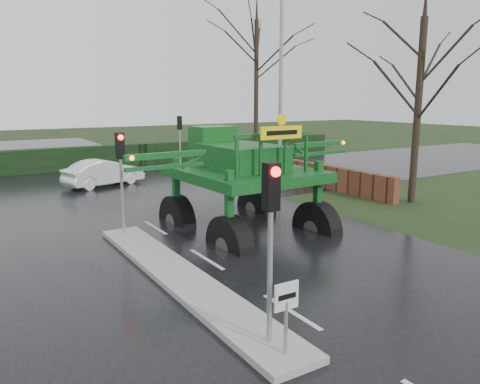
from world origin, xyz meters
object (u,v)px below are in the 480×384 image
traffic_signal_far (180,131)px  crop_sprayer (225,170)px  keep_left_sign (286,307)px  traffic_signal_near (271,215)px  traffic_signal_mid (121,161)px  white_sedan (105,186)px  street_light_right (276,70)px

traffic_signal_far → crop_sprayer: (-5.35, -15.13, -0.15)m
keep_left_sign → traffic_signal_far: traffic_signal_far is taller
traffic_signal_near → traffic_signal_mid: size_ratio=1.00×
traffic_signal_far → traffic_signal_mid: bearing=58.1°
white_sedan → keep_left_sign: bearing=156.7°
traffic_signal_far → white_sedan: traffic_signal_far is taller
keep_left_sign → crop_sprayer: (2.45, 6.38, 1.39)m
traffic_signal_near → white_sedan: traffic_signal_near is taller
traffic_signal_near → white_sedan: 18.62m
keep_left_sign → traffic_signal_far: 22.93m
traffic_signal_far → white_sedan: bearing=25.3°
crop_sprayer → traffic_signal_mid: bearing=131.0°
traffic_signal_near → street_light_right: bearing=53.9°
street_light_right → white_sedan: 10.90m
keep_left_sign → traffic_signal_near: (0.00, 0.49, 1.53)m
keep_left_sign → white_sedan: 18.96m
traffic_signal_far → street_light_right: bearing=101.9°
keep_left_sign → traffic_signal_mid: (0.00, 8.99, 1.53)m
traffic_signal_mid → traffic_signal_far: (7.80, 12.52, 0.00)m
keep_left_sign → crop_sprayer: crop_sprayer is taller
keep_left_sign → white_sedan: bearing=83.6°
keep_left_sign → traffic_signal_mid: 9.12m
traffic_signal_near → white_sedan: size_ratio=0.82×
traffic_signal_mid → traffic_signal_near: bearing=-90.0°
keep_left_sign → traffic_signal_mid: traffic_signal_mid is taller
traffic_signal_near → traffic_signal_far: size_ratio=1.00×
traffic_signal_near → white_sedan: bearing=83.5°
traffic_signal_near → traffic_signal_mid: 8.50m
crop_sprayer → white_sedan: crop_sprayer is taller
keep_left_sign → traffic_signal_far: (7.80, 21.51, 1.53)m
traffic_signal_mid → street_light_right: size_ratio=0.35×
traffic_signal_near → street_light_right: (9.49, 13.01, 3.40)m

